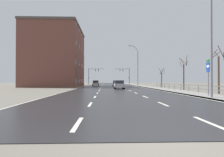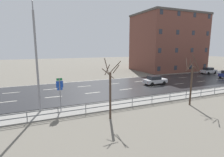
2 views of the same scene
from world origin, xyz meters
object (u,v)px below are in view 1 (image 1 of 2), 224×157
object	(u,v)px
traffic_signal_right	(126,73)
car_distant	(116,83)
highway_sign	(208,73)
car_mid_centre	(119,85)
street_lamp_foreground	(210,32)
street_lamp_midground	(137,66)
car_near_right	(96,83)
traffic_signal_left	(92,73)
brick_building	(56,57)

from	to	relation	value
traffic_signal_right	car_distant	world-z (taller)	traffic_signal_right
highway_sign	car_mid_centre	size ratio (longest dim) A/B	0.86
traffic_signal_right	car_mid_centre	size ratio (longest dim) A/B	1.54
street_lamp_foreground	car_mid_centre	world-z (taller)	street_lamp_foreground
highway_sign	car_mid_centre	world-z (taller)	highway_sign
street_lamp_midground	traffic_signal_right	size ratio (longest dim) A/B	1.78
car_near_right	car_mid_centre	size ratio (longest dim) A/B	1.01
traffic_signal_right	traffic_signal_left	world-z (taller)	traffic_signal_right
highway_sign	car_mid_centre	bearing A→B (deg)	113.16
car_near_right	car_distant	world-z (taller)	same
traffic_signal_right	traffic_signal_left	distance (m)	12.95
highway_sign	car_distant	xyz separation A→B (m)	(-6.80, 35.74, -1.47)
traffic_signal_left	car_distant	bearing A→B (deg)	-68.01
car_distant	traffic_signal_right	bearing A→B (deg)	77.77
highway_sign	car_distant	distance (m)	36.41
street_lamp_midground	brick_building	size ratio (longest dim) A/B	0.62
highway_sign	street_lamp_foreground	bearing A→B (deg)	-115.88
highway_sign	car_near_right	distance (m)	39.18
car_near_right	car_mid_centre	bearing A→B (deg)	-77.03
highway_sign	traffic_signal_right	bearing A→B (deg)	91.93
street_lamp_foreground	car_near_right	world-z (taller)	street_lamp_foreground
street_lamp_foreground	traffic_signal_right	world-z (taller)	street_lamp_foreground
street_lamp_midground	brick_building	distance (m)	22.02
car_distant	street_lamp_foreground	bearing A→B (deg)	-79.41
traffic_signal_right	car_mid_centre	world-z (taller)	traffic_signal_right
street_lamp_foreground	traffic_signal_right	distance (m)	57.53
street_lamp_foreground	traffic_signal_left	distance (m)	59.19
car_distant	brick_building	xyz separation A→B (m)	(-15.98, -3.10, 6.94)
street_lamp_foreground	car_near_right	bearing A→B (deg)	106.62
car_mid_centre	highway_sign	bearing A→B (deg)	-67.42
car_mid_centre	street_lamp_foreground	bearing A→B (deg)	-72.07
traffic_signal_left	car_distant	size ratio (longest dim) A/B	1.52
car_near_right	car_mid_centre	distance (m)	20.77
street_lamp_midground	car_near_right	world-z (taller)	street_lamp_midground
street_lamp_midground	brick_building	bearing A→B (deg)	-175.13
traffic_signal_right	brick_building	xyz separation A→B (m)	(-20.92, -22.94, 3.35)
car_near_right	highway_sign	bearing A→B (deg)	-73.09
brick_building	traffic_signal_right	bearing A→B (deg)	47.64
street_lamp_midground	car_mid_centre	size ratio (longest dim) A/B	2.75
street_lamp_foreground	car_distant	world-z (taller)	street_lamp_foreground
car_distant	brick_building	distance (m)	17.70
car_mid_centre	brick_building	world-z (taller)	brick_building
highway_sign	brick_building	world-z (taller)	brick_building
car_mid_centre	brick_building	bearing A→B (deg)	134.19
highway_sign	brick_building	distance (m)	40.18
car_near_right	brick_building	xyz separation A→B (m)	(-10.21, -4.44, 6.94)
traffic_signal_left	car_mid_centre	xyz separation A→B (m)	(7.55, -38.59, -3.58)
highway_sign	brick_building	xyz separation A→B (m)	(-22.79, 32.64, 5.47)
street_lamp_foreground	street_lamp_midground	world-z (taller)	street_lamp_foreground
street_lamp_midground	brick_building	xyz separation A→B (m)	(-21.83, -1.86, 2.21)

